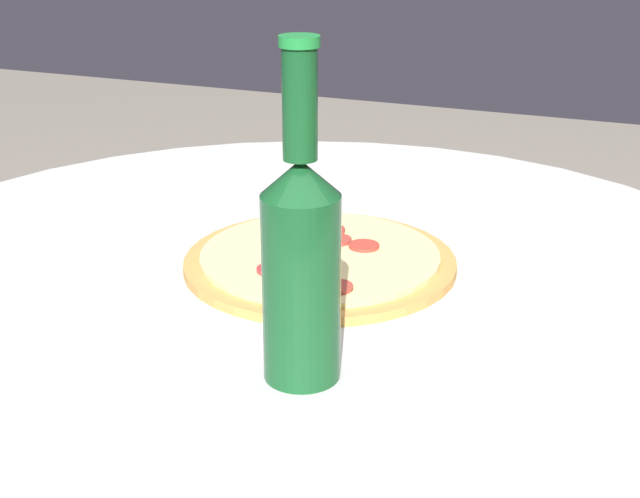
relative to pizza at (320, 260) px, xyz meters
name	(u,v)px	position (x,y,z in m)	size (l,w,h in m)	color
table	(304,402)	(0.02, -0.01, -0.17)	(1.04, 1.04, 0.75)	silver
pizza	(320,260)	(0.00, 0.00, 0.00)	(0.29, 0.29, 0.02)	#C68E47
beer_bottle	(301,259)	(0.22, 0.07, 0.10)	(0.06, 0.06, 0.27)	#144C23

